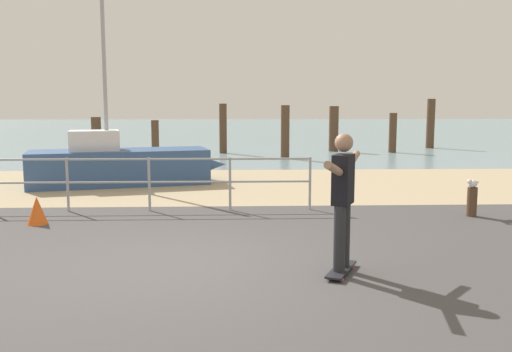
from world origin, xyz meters
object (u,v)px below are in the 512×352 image
(sailboat, at_px, (126,165))
(traffic_cone, at_px, (37,211))
(seagull, at_px, (473,183))
(skateboarder, at_px, (343,193))
(skateboard, at_px, (341,270))
(bollard_short, at_px, (472,202))

(sailboat, bearing_deg, traffic_cone, -97.74)
(seagull, distance_m, traffic_cone, 7.74)
(sailboat, distance_m, skateboarder, 8.63)
(seagull, relative_size, traffic_cone, 0.80)
(skateboard, distance_m, seagull, 4.53)
(skateboard, height_order, bollard_short, bollard_short)
(seagull, xyz_separation_m, traffic_cone, (-7.72, -0.37, -0.38))
(sailboat, height_order, seagull, sailboat)
(skateboard, bearing_deg, traffic_cone, 147.88)
(skateboarder, bearing_deg, traffic_cone, 147.88)
(bollard_short, bearing_deg, seagull, -130.90)
(skateboarder, height_order, seagull, skateboarder)
(skateboard, relative_size, skateboarder, 0.49)
(skateboard, height_order, seagull, seagull)
(seagull, bearing_deg, skateboard, -132.46)
(sailboat, distance_m, traffic_cone, 4.71)
(seagull, bearing_deg, bollard_short, 49.10)
(skateboarder, relative_size, bollard_short, 2.98)
(sailboat, xyz_separation_m, skateboarder, (4.06, -7.60, 0.50))
(sailboat, height_order, bollard_short, sailboat)
(skateboard, relative_size, bollard_short, 1.46)
(skateboarder, bearing_deg, bollard_short, 47.54)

